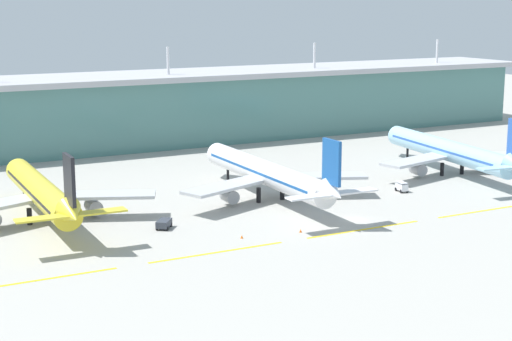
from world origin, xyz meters
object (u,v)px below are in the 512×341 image
Objects in this scene: airliner_middle at (268,174)px; safety_cone_left_wingtip at (301,231)px; airliner_far at (450,151)px; safety_cone_nose_front at (242,237)px; baggage_cart at (402,187)px; pushback_tug at (164,223)px; airliner_near at (42,192)px.

airliner_middle is 29.92m from safety_cone_left_wingtip.
safety_cone_nose_front is at bearing -159.82° from airliner_far.
safety_cone_left_wingtip is (-7.79, -28.23, -6.10)m from airliner_middle.
airliner_middle is 34.00m from safety_cone_nose_front.
safety_cone_left_wingtip is at bearing -8.11° from safety_cone_nose_front.
baggage_cart is 5.48× the size of safety_cone_left_wingtip.
safety_cone_left_wingtip and safety_cone_nose_front have the same top height.
pushback_tug is at bearing -176.77° from baggage_cart.
pushback_tug is 65.45m from baggage_cart.
pushback_tug reaches higher than safety_cone_left_wingtip.
baggage_cart is 57.16m from safety_cone_nose_front.
airliner_far is (58.89, 2.77, -0.00)m from airliner_middle.
airliner_near is at bearing 178.56° from airliner_far.
safety_cone_nose_front is (-79.40, -29.19, -6.10)m from airliner_far.
baggage_cart is (33.74, -8.46, -5.19)m from airliner_middle.
airliner_near is at bearing 135.04° from safety_cone_nose_front.
pushback_tug reaches higher than safety_cone_nose_front.
airliner_far is at bearing 24.06° from baggage_cart.
baggage_cart is at bearing 25.46° from safety_cone_left_wingtip.
baggage_cart is at bearing 18.32° from safety_cone_nose_front.
airliner_far reaches higher than safety_cone_nose_front.
airliner_middle is 35.17m from baggage_cart.
baggage_cart reaches higher than safety_cone_left_wingtip.
safety_cone_nose_front is at bearing 171.89° from safety_cone_left_wingtip.
airliner_near is 111.48m from airliner_far.
airliner_near reaches higher than baggage_cart.
airliner_middle reaches higher than baggage_cart.
pushback_tug is (20.95, -17.72, -5.34)m from airliner_near.
airliner_near is at bearing 139.77° from pushback_tug.
airliner_far is 93.44× the size of safety_cone_nose_front.
safety_cone_nose_front is (-54.26, -17.96, -0.91)m from baggage_cart.
baggage_cart is 5.48× the size of safety_cone_nose_front.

